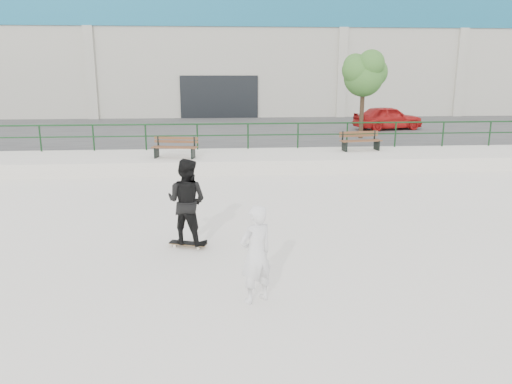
{
  "coord_description": "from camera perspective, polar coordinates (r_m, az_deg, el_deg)",
  "views": [
    {
      "loc": [
        -0.28,
        -8.87,
        3.58
      ],
      "look_at": [
        0.6,
        2.0,
        0.89
      ],
      "focal_mm": 35.0,
      "sensor_mm": 36.0,
      "label": 1
    }
  ],
  "objects": [
    {
      "name": "red_car",
      "position": [
        27.31,
        14.84,
        8.21
      ],
      "size": [
        3.83,
        2.17,
        1.23
      ],
      "primitive_type": "imported",
      "rotation": [
        0.0,
        0.0,
        1.78
      ],
      "color": "red",
      "rests_on": "parking_strip"
    },
    {
      "name": "skateboard",
      "position": [
        10.48,
        -7.77,
        -5.85
      ],
      "size": [
        0.8,
        0.44,
        0.09
      ],
      "rotation": [
        0.0,
        0.0,
        -0.32
      ],
      "color": "black",
      "rests_on": "ground"
    },
    {
      "name": "bench_right",
      "position": [
        19.93,
        11.84,
        5.73
      ],
      "size": [
        1.67,
        0.7,
        0.75
      ],
      "rotation": [
        0.0,
        0.0,
        0.14
      ],
      "color": "brown",
      "rests_on": "ledge"
    },
    {
      "name": "parking_strip",
      "position": [
        27.08,
        -4.04,
        6.74
      ],
      "size": [
        60.0,
        14.0,
        0.5
      ],
      "primitive_type": "cube",
      "color": "#383838",
      "rests_on": "ground"
    },
    {
      "name": "standing_skater",
      "position": [
        10.21,
        -7.94,
        -1.07
      ],
      "size": [
        1.06,
        0.96,
        1.76
      ],
      "primitive_type": "imported",
      "rotation": [
        0.0,
        0.0,
        2.71
      ],
      "color": "black",
      "rests_on": "skateboard"
    },
    {
      "name": "commercial_building",
      "position": [
        40.88,
        -4.4,
        15.2
      ],
      "size": [
        44.2,
        16.33,
        8.0
      ],
      "color": "#B8B5A5",
      "rests_on": "ground"
    },
    {
      "name": "bench_left",
      "position": [
        18.1,
        -9.24,
        5.04
      ],
      "size": [
        1.67,
        0.79,
        0.74
      ],
      "rotation": [
        0.0,
        0.0,
        -0.21
      ],
      "color": "brown",
      "rests_on": "ledge"
    },
    {
      "name": "ground",
      "position": [
        9.57,
        -2.66,
        -8.15
      ],
      "size": [
        120.0,
        120.0,
        0.0
      ],
      "primitive_type": "plane",
      "color": "beige",
      "rests_on": "ground"
    },
    {
      "name": "seated_skater",
      "position": [
        7.8,
        -0.02,
        -7.13
      ],
      "size": [
        0.69,
        0.62,
        1.58
      ],
      "primitive_type": "imported",
      "rotation": [
        0.0,
        0.0,
        3.67
      ],
      "color": "silver",
      "rests_on": "ground"
    },
    {
      "name": "railing",
      "position": [
        19.81,
        -3.83,
        7.04
      ],
      "size": [
        28.0,
        0.06,
        1.03
      ],
      "color": "#14391A",
      "rests_on": "ledge"
    },
    {
      "name": "ledge",
      "position": [
        18.68,
        -3.72,
        3.54
      ],
      "size": [
        30.0,
        3.0,
        0.5
      ],
      "primitive_type": "cube",
      "color": "silver",
      "rests_on": "ground"
    },
    {
      "name": "tree",
      "position": [
        23.49,
        12.27,
        13.22
      ],
      "size": [
        2.21,
        1.97,
        3.93
      ],
      "color": "#3E2C1F",
      "rests_on": "parking_strip"
    }
  ]
}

